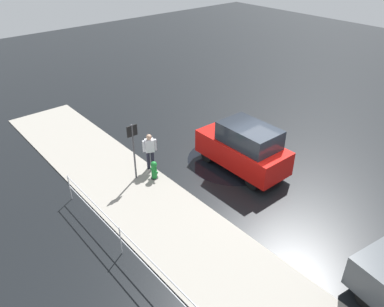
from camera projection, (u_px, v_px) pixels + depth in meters
ground_plane at (259, 182)px, 14.81m from camera, size 60.00×60.00×0.00m
kerb_strip at (176, 228)px, 12.47m from camera, size 24.00×3.20×0.04m
moving_hatchback at (244, 147)px, 15.07m from camera, size 3.92×1.74×2.06m
fire_hydrant at (154, 170)px, 14.78m from camera, size 0.42×0.31×0.80m
pedestrian at (150, 149)px, 15.10m from camera, size 0.37×0.53×1.62m
metal_railing at (154, 271)px, 10.01m from camera, size 10.68×0.04×1.05m
sign_post at (133, 144)px, 14.19m from camera, size 0.07×0.44×2.40m
puddle_patch at (232, 160)px, 16.19m from camera, size 3.87×3.87×0.01m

